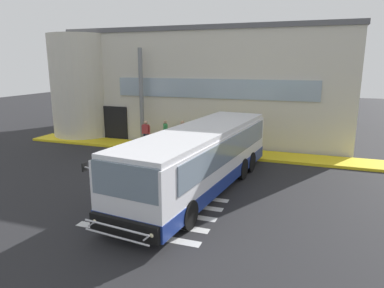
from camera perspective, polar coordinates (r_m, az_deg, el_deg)
The scene contains 10 objects.
ground_plane at distance 17.51m, azimuth -5.66°, elevation -4.78°, with size 80.00×90.00×0.02m, color #232326.
bay_paint_stripes at distance 13.15m, azimuth -5.44°, elevation -10.96°, with size 4.40×3.96×0.01m.
terminal_building at distance 27.80m, azimuth 3.09°, elevation 9.95°, with size 20.75×13.80×7.64m.
boarding_curb at distance 21.75m, azimuth -0.34°, elevation -0.90°, with size 22.95×2.00×0.15m, color yellow.
entry_support_column at distance 23.20m, azimuth -8.32°, elevation 7.76°, with size 0.28×0.28×6.16m, color slate.
bus_main_foreground at distance 14.82m, azimuth 1.38°, elevation -2.63°, with size 4.24×11.37×2.70m.
passenger_near_column at distance 22.20m, azimuth -7.57°, elevation 1.93°, with size 0.59×0.23×1.68m.
passenger_by_doorway at distance 22.29m, azimuth -4.38°, elevation 2.05°, with size 0.39×0.51×1.68m.
passenger_at_curb_edge at distance 22.01m, azimuth -1.57°, elevation 1.94°, with size 0.59×0.26×1.68m.
safety_bollard_yellow at distance 20.55m, azimuth -1.28°, elevation -0.67°, with size 0.18×0.18×0.90m, color yellow.
Camera 1 is at (7.11, -15.06, 5.37)m, focal length 32.48 mm.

